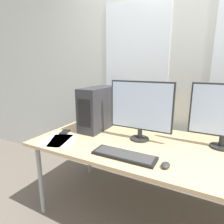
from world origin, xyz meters
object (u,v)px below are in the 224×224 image
(monitor_main, at_px, (141,108))
(mouse, at_px, (166,165))
(pc_tower, at_px, (98,108))
(cell_phone, at_px, (65,132))
(keyboard, at_px, (124,155))

(monitor_main, height_order, mouse, monitor_main)
(pc_tower, relative_size, mouse, 5.81)
(mouse, xyz_separation_m, cell_phone, (-1.01, 0.20, -0.01))
(pc_tower, bearing_deg, mouse, -30.17)
(cell_phone, bearing_deg, pc_tower, 30.52)
(monitor_main, relative_size, cell_phone, 3.86)
(pc_tower, relative_size, keyboard, 1.02)
(keyboard, height_order, mouse, mouse)
(pc_tower, distance_m, mouse, 0.94)
(pc_tower, bearing_deg, keyboard, -42.14)
(cell_phone, bearing_deg, monitor_main, -5.98)
(pc_tower, height_order, mouse, pc_tower)
(monitor_main, relative_size, keyboard, 1.18)
(monitor_main, relative_size, mouse, 6.69)
(pc_tower, xyz_separation_m, mouse, (0.79, -0.46, -0.20))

